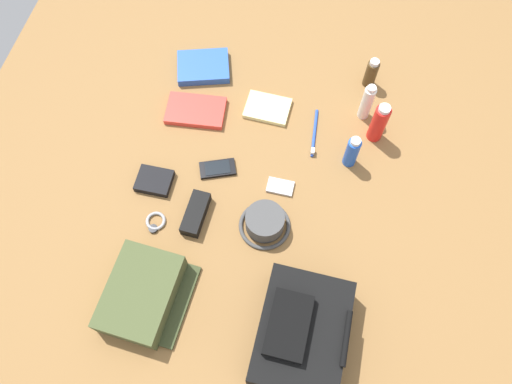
# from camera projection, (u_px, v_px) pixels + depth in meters

# --- Properties ---
(ground_plane) EXTENTS (2.64, 2.02, 0.02)m
(ground_plane) POSITION_uv_depth(u_px,v_px,m) (256.00, 199.00, 1.56)
(ground_plane) COLOR olive
(ground_plane) RESTS_ON ground
(backpack) EXTENTS (0.32, 0.24, 0.14)m
(backpack) POSITION_uv_depth(u_px,v_px,m) (301.00, 333.00, 1.32)
(backpack) COLOR black
(backpack) RESTS_ON ground_plane
(toiletry_pouch) EXTENTS (0.27, 0.24, 0.08)m
(toiletry_pouch) POSITION_uv_depth(u_px,v_px,m) (143.00, 294.00, 1.38)
(toiletry_pouch) COLOR #47512D
(toiletry_pouch) RESTS_ON ground_plane
(bucket_hat) EXTENTS (0.16, 0.16, 0.07)m
(bucket_hat) POSITION_uv_depth(u_px,v_px,m) (265.00, 222.00, 1.48)
(bucket_hat) COLOR #494949
(bucket_hat) RESTS_ON ground_plane
(cologne_bottle) EXTENTS (0.04, 0.04, 0.12)m
(cologne_bottle) POSITION_uv_depth(u_px,v_px,m) (371.00, 73.00, 1.69)
(cologne_bottle) COLOR #473319
(cologne_bottle) RESTS_ON ground_plane
(toothpaste_tube) EXTENTS (0.04, 0.04, 0.15)m
(toothpaste_tube) POSITION_uv_depth(u_px,v_px,m) (367.00, 102.00, 1.61)
(toothpaste_tube) COLOR white
(toothpaste_tube) RESTS_ON ground_plane
(sunscreen_spray) EXTENTS (0.05, 0.05, 0.16)m
(sunscreen_spray) POSITION_uv_depth(u_px,v_px,m) (379.00, 123.00, 1.57)
(sunscreen_spray) COLOR red
(sunscreen_spray) RESTS_ON ground_plane
(deodorant_spray) EXTENTS (0.04, 0.04, 0.14)m
(deodorant_spray) POSITION_uv_depth(u_px,v_px,m) (352.00, 152.00, 1.55)
(deodorant_spray) COLOR blue
(deodorant_spray) RESTS_ON ground_plane
(paperback_novel) EXTENTS (0.19, 0.21, 0.03)m
(paperback_novel) POSITION_uv_depth(u_px,v_px,m) (203.00, 67.00, 1.75)
(paperback_novel) COLOR blue
(paperback_novel) RESTS_ON ground_plane
(travel_guidebook) EXTENTS (0.14, 0.21, 0.02)m
(travel_guidebook) POSITION_uv_depth(u_px,v_px,m) (196.00, 111.00, 1.68)
(travel_guidebook) COLOR red
(travel_guidebook) RESTS_ON ground_plane
(cell_phone) EXTENTS (0.10, 0.13, 0.01)m
(cell_phone) POSITION_uv_depth(u_px,v_px,m) (218.00, 169.00, 1.59)
(cell_phone) COLOR black
(cell_phone) RESTS_ON ground_plane
(media_player) EXTENTS (0.05, 0.08, 0.01)m
(media_player) POSITION_uv_depth(u_px,v_px,m) (280.00, 187.00, 1.56)
(media_player) COLOR #B7B7BC
(media_player) RESTS_ON ground_plane
(wristwatch) EXTENTS (0.07, 0.06, 0.01)m
(wristwatch) POSITION_uv_depth(u_px,v_px,m) (155.00, 222.00, 1.51)
(wristwatch) COLOR #99999E
(wristwatch) RESTS_ON ground_plane
(toothbrush) EXTENTS (0.18, 0.02, 0.02)m
(toothbrush) POSITION_uv_depth(u_px,v_px,m) (314.00, 135.00, 1.64)
(toothbrush) COLOR blue
(toothbrush) RESTS_ON ground_plane
(wallet) EXTENTS (0.09, 0.11, 0.02)m
(wallet) POSITION_uv_depth(u_px,v_px,m) (154.00, 181.00, 1.56)
(wallet) COLOR black
(wallet) RESTS_ON ground_plane
(notepad) EXTENTS (0.12, 0.15, 0.02)m
(notepad) POSITION_uv_depth(u_px,v_px,m) (268.00, 108.00, 1.68)
(notepad) COLOR beige
(notepad) RESTS_ON ground_plane
(sunglasses_case) EXTENTS (0.14, 0.06, 0.04)m
(sunglasses_case) POSITION_uv_depth(u_px,v_px,m) (196.00, 214.00, 1.51)
(sunglasses_case) COLOR black
(sunglasses_case) RESTS_ON ground_plane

